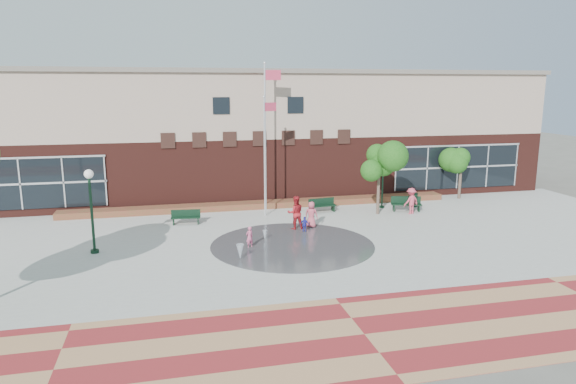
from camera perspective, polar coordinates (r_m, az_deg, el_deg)
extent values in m
plane|color=#666056|center=(23.77, 2.22, -8.05)|extent=(120.00, 120.00, 0.00)
cube|color=#A8A8A0|center=(27.45, 0.00, -5.32)|extent=(46.00, 18.00, 0.01)
cube|color=maroon|center=(17.66, 8.48, -15.40)|extent=(46.00, 6.00, 0.01)
cylinder|color=#383A3D|center=(26.52, 0.50, -5.93)|extent=(8.40, 8.40, 0.01)
cube|color=#4B1E19|center=(39.94, -4.43, 3.29)|extent=(44.00, 10.00, 4.50)
cube|color=tan|center=(39.55, -4.53, 9.75)|extent=(44.00, 10.00, 4.50)
cube|color=slate|center=(39.55, -4.59, 13.09)|extent=(44.40, 10.40, 0.30)
cube|color=black|center=(35.71, -27.60, 0.79)|extent=(10.00, 0.12, 3.19)
cube|color=black|center=(40.43, 18.28, 2.64)|extent=(10.00, 0.12, 3.19)
cube|color=black|center=(34.25, -7.43, 9.49)|extent=(1.10, 0.10, 1.10)
cube|color=black|center=(35.12, 0.82, 9.64)|extent=(1.10, 0.10, 1.10)
cube|color=#A41D29|center=(34.64, -2.87, -1.76)|extent=(26.00, 1.20, 0.40)
cylinder|color=silver|center=(33.30, -2.55, 5.93)|extent=(0.11, 0.11, 9.42)
sphere|color=silver|center=(33.18, -2.62, 14.15)|extent=(0.18, 0.18, 0.18)
cube|color=#C03350|center=(33.22, -1.70, 12.86)|extent=(1.03, 0.10, 0.63)
cylinder|color=silver|center=(31.79, -2.62, 3.80)|extent=(0.09, 0.09, 7.37)
sphere|color=silver|center=(31.50, -2.68, 10.54)|extent=(0.15, 0.15, 0.15)
cube|color=#C03350|center=(31.73, -1.99, 9.44)|extent=(0.81, 0.29, 0.52)
cylinder|color=black|center=(26.53, -20.94, -2.52)|extent=(0.13, 0.13, 3.74)
cylinder|color=black|center=(26.99, -20.67, -6.19)|extent=(0.40, 0.40, 0.18)
sphere|color=white|center=(26.13, -21.27, 1.88)|extent=(0.44, 0.44, 0.44)
cylinder|color=black|center=(34.79, 10.46, 0.80)|extent=(0.11, 0.11, 3.18)
cylinder|color=black|center=(35.10, 10.37, -1.64)|extent=(0.34, 0.34, 0.15)
sphere|color=white|center=(34.51, 10.57, 3.67)|extent=(0.37, 0.37, 0.37)
cube|color=black|center=(30.91, -11.30, -2.80)|extent=(1.75, 0.63, 0.06)
cube|color=black|center=(31.06, -11.29, -2.31)|extent=(1.71, 0.21, 0.43)
cube|color=black|center=(33.27, 3.86, -1.53)|extent=(1.85, 0.73, 0.06)
cube|color=black|center=(33.41, 3.71, -1.07)|extent=(1.80, 0.28, 0.45)
cube|color=black|center=(34.33, 13.01, -1.34)|extent=(2.01, 1.05, 0.06)
cube|color=black|center=(34.51, 12.96, -0.85)|extent=(1.88, 0.59, 0.48)
cylinder|color=black|center=(35.82, 13.76, -0.91)|extent=(0.54, 0.54, 0.89)
cylinder|color=black|center=(35.73, 13.80, -0.18)|extent=(0.57, 0.57, 0.05)
cylinder|color=#49382E|center=(33.07, 10.00, -0.09)|extent=(0.19, 0.19, 2.79)
cylinder|color=#49382E|center=(39.20, 18.56, 1.04)|extent=(0.21, 0.21, 2.45)
cone|color=white|center=(24.47, -5.32, -7.51)|extent=(0.37, 0.37, 0.72)
cone|color=white|center=(27.38, -2.60, -5.38)|extent=(0.23, 0.23, 0.52)
imported|color=#DA5884|center=(26.02, -4.30, -5.02)|extent=(0.49, 0.42, 1.12)
imported|color=#A81C23|center=(29.17, 0.84, -2.33)|extent=(0.96, 0.76, 1.94)
imported|color=#C44D60|center=(29.62, 2.61, -2.53)|extent=(0.90, 0.80, 1.54)
imported|color=#2628AC|center=(28.72, 1.87, -3.63)|extent=(0.56, 0.48, 0.90)
imported|color=#D3455D|center=(33.69, 13.52, -0.98)|extent=(1.23, 0.92, 1.70)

